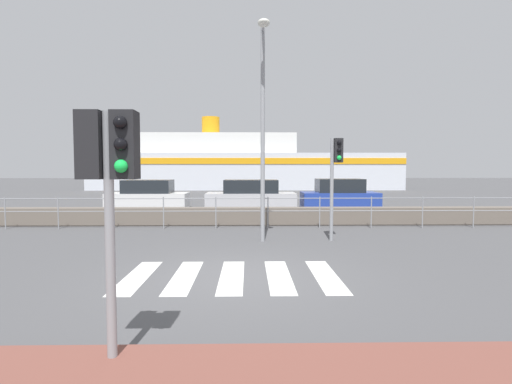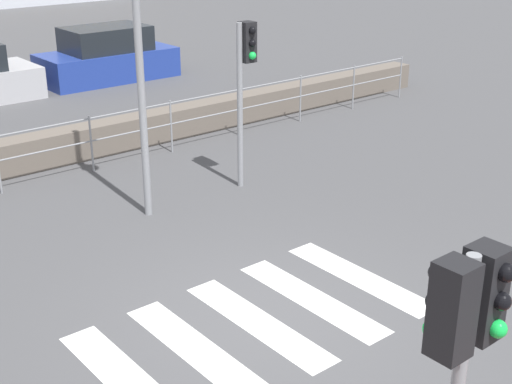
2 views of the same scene
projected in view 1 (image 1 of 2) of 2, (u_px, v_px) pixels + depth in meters
ground_plane at (237, 276)px, 7.62m from camera, size 160.00×160.00×0.00m
crosswalk at (232, 276)px, 7.62m from camera, size 4.05×2.40×0.01m
seawall at (242, 216)px, 14.58m from camera, size 21.87×0.55×0.64m
harbor_fence at (242, 208)px, 13.68m from camera, size 19.72×0.04×1.09m
traffic_light_near at (108, 167)px, 4.00m from camera, size 0.58×0.41×2.63m
traffic_light_far at (336, 166)px, 11.25m from camera, size 0.34×0.32×2.91m
streetlamp at (263, 108)px, 10.92m from camera, size 0.32×0.98×6.00m
ferry_boat at (239, 166)px, 41.09m from camera, size 30.33×7.37×7.32m
parked_car_white at (148, 197)px, 20.36m from camera, size 3.99×1.79×1.49m
parked_car_silver at (251, 196)px, 20.46m from camera, size 4.55×1.84×1.49m
parked_car_blue at (339, 196)px, 20.55m from camera, size 3.88×1.79×1.53m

